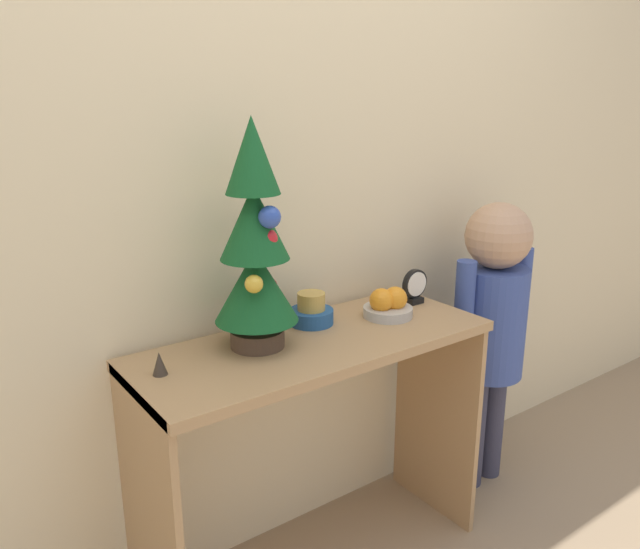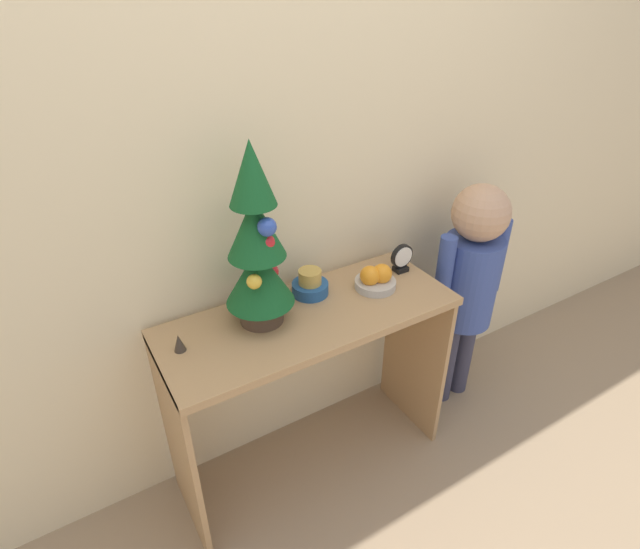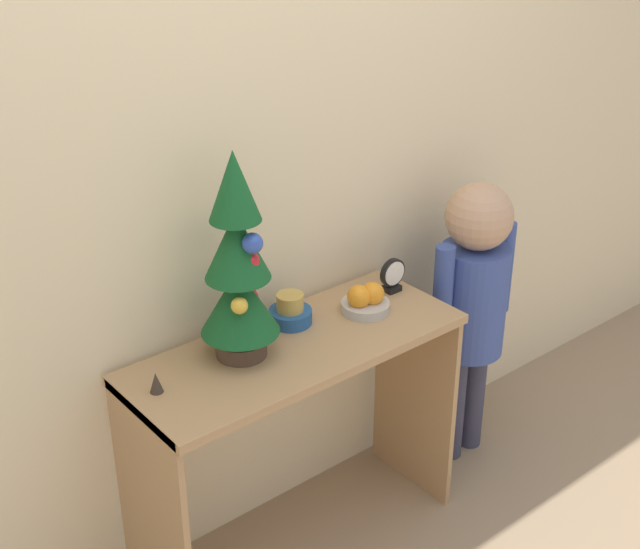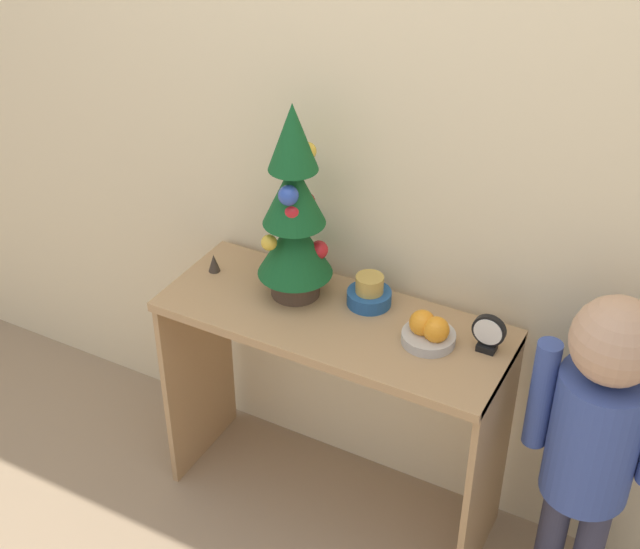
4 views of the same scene
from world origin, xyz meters
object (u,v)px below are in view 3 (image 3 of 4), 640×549
Objects in this scene: desk_clock at (393,276)px; figurine at (156,382)px; mini_tree at (238,266)px; singing_bowl at (290,312)px; child_figure at (473,291)px; fruit_bowl at (366,300)px.

desk_clock reaches higher than figurine.
figurine is (-0.29, -0.01, -0.26)m from mini_tree.
mini_tree is 0.39m from figurine.
mini_tree reaches higher than desk_clock.
mini_tree is at bearing 2.66° from figurine.
figurine is (-0.51, -0.07, -0.01)m from singing_bowl.
mini_tree is at bearing -165.68° from singing_bowl.
singing_bowl is 0.74m from child_figure.
mini_tree is 0.65m from desk_clock.
child_figure is (1.24, -0.04, -0.12)m from figurine.
fruit_bowl is at bearing -4.34° from mini_tree.
mini_tree is 4.02× the size of fruit_bowl.
fruit_bowl is 2.57× the size of figurine.
child_figure is at bearing -8.35° from singing_bowl.
mini_tree is 5.35× the size of desk_clock.
mini_tree reaches higher than singing_bowl.
fruit_bowl is (0.45, -0.03, -0.25)m from mini_tree.
child_figure reaches higher than figurine.
figurine is at bearing -172.20° from singing_bowl.
child_figure is (0.72, -0.11, -0.13)m from singing_bowl.
figurine is at bearing -178.51° from desk_clock.
figurine is at bearing 178.39° from fruit_bowl.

